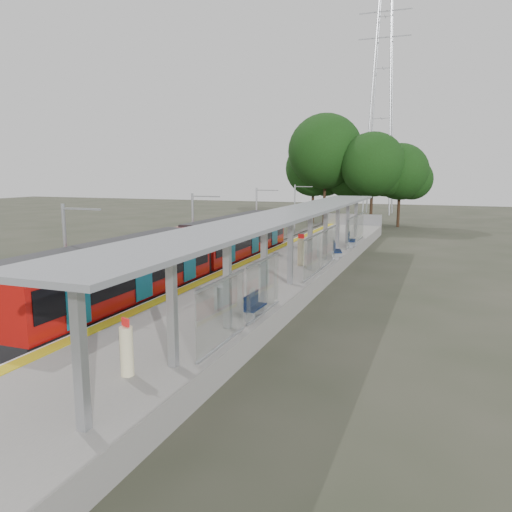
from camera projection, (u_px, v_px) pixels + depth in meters
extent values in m
plane|color=#474438|center=(76.00, 416.00, 14.02)|extent=(200.00, 200.00, 0.00)
cube|color=#59544C|center=(224.00, 271.00, 34.02)|extent=(3.00, 70.00, 0.24)
cube|color=gray|center=(287.00, 270.00, 32.38)|extent=(6.00, 50.00, 1.00)
cube|color=gold|center=(251.00, 260.00, 33.19)|extent=(0.60, 50.00, 0.02)
cube|color=#9EA0A5|center=(354.00, 219.00, 55.20)|extent=(6.00, 0.10, 1.20)
cube|color=black|center=(120.00, 306.00, 23.13)|extent=(2.50, 13.50, 0.70)
cube|color=#AD0F0C|center=(118.00, 272.00, 22.87)|extent=(2.65, 13.50, 2.50)
cube|color=black|center=(118.00, 271.00, 22.86)|extent=(2.72, 12.96, 1.20)
cube|color=black|center=(117.00, 244.00, 22.65)|extent=(2.40, 12.82, 0.15)
cube|color=#0C5F7C|center=(144.00, 277.00, 22.42)|extent=(0.04, 1.30, 2.00)
cylinder|color=black|center=(45.00, 344.00, 18.83)|extent=(2.20, 0.70, 0.70)
cube|color=black|center=(238.00, 258.00, 36.14)|extent=(2.50, 13.50, 0.70)
cube|color=#AD0F0C|center=(238.00, 236.00, 35.87)|extent=(2.65, 13.50, 2.50)
cube|color=black|center=(238.00, 235.00, 35.86)|extent=(2.72, 12.96, 1.20)
cube|color=black|center=(238.00, 218.00, 35.65)|extent=(2.40, 12.82, 0.15)
cube|color=#0C5F7C|center=(255.00, 239.00, 35.42)|extent=(0.04, 1.30, 2.00)
cylinder|color=black|center=(209.00, 274.00, 31.83)|extent=(2.20, 0.70, 0.70)
cube|color=black|center=(191.00, 254.00, 29.41)|extent=(2.30, 0.80, 2.40)
cube|color=#9EA0A5|center=(80.00, 356.00, 11.02)|extent=(0.25, 0.25, 3.50)
cube|color=#9EA0A5|center=(172.00, 310.00, 14.71)|extent=(0.25, 0.25, 3.50)
cube|color=#9EA0A5|center=(227.00, 282.00, 18.40)|extent=(0.25, 0.25, 3.50)
cube|color=#9EA0A5|center=(264.00, 264.00, 22.09)|extent=(0.25, 0.25, 3.50)
cube|color=#9EA0A5|center=(290.00, 251.00, 25.77)|extent=(0.25, 0.25, 3.50)
cube|color=#9EA0A5|center=(310.00, 241.00, 29.46)|extent=(0.25, 0.25, 3.50)
cube|color=#9EA0A5|center=(325.00, 233.00, 33.15)|extent=(0.25, 0.25, 3.50)
cube|color=#9EA0A5|center=(338.00, 227.00, 36.84)|extent=(0.25, 0.25, 3.50)
cube|color=#9EA0A5|center=(348.00, 222.00, 40.53)|extent=(0.25, 0.25, 3.50)
cube|color=#9EA0A5|center=(356.00, 218.00, 44.21)|extent=(0.25, 0.25, 3.50)
cube|color=gray|center=(294.00, 212.00, 27.45)|extent=(3.20, 38.00, 0.16)
cylinder|color=#9EA0A5|center=(268.00, 213.00, 28.01)|extent=(0.24, 38.00, 0.24)
cube|color=silver|center=(222.00, 313.00, 16.40)|extent=(0.05, 3.70, 2.20)
cube|color=silver|center=(264.00, 287.00, 20.09)|extent=(0.05, 3.70, 2.20)
cube|color=silver|center=(313.00, 256.00, 27.46)|extent=(0.05, 3.70, 2.20)
cube|color=silver|center=(329.00, 246.00, 31.15)|extent=(0.05, 3.70, 2.20)
cube|color=silver|center=(352.00, 232.00, 38.53)|extent=(0.05, 3.70, 2.20)
cube|color=silver|center=(360.00, 227.00, 42.22)|extent=(0.05, 3.70, 2.20)
cylinder|color=#382316|center=(313.00, 205.00, 66.81)|extent=(0.36, 0.36, 4.83)
sphere|color=#144012|center=(313.00, 168.00, 66.01)|extent=(7.35, 7.35, 7.35)
cylinder|color=#382316|center=(324.00, 201.00, 64.47)|extent=(0.36, 0.36, 6.26)
sphere|color=#144012|center=(325.00, 151.00, 63.43)|extent=(9.52, 9.52, 9.52)
cylinder|color=#382316|center=(348.00, 206.00, 65.65)|extent=(0.36, 0.36, 4.60)
sphere|color=#144012|center=(350.00, 171.00, 64.89)|extent=(7.00, 7.00, 7.00)
cylinder|color=#382316|center=(371.00, 207.00, 60.94)|extent=(0.36, 0.36, 5.12)
sphere|color=#144012|center=(373.00, 164.00, 60.09)|extent=(7.79, 7.79, 7.79)
cylinder|color=#382316|center=(399.00, 209.00, 61.97)|extent=(0.36, 0.36, 4.55)
sphere|color=#144012|center=(400.00, 172.00, 61.21)|extent=(6.92, 6.92, 6.92)
cylinder|color=#9EA0A5|center=(66.00, 264.00, 22.23)|extent=(0.16, 0.16, 5.40)
cube|color=#9EA0A5|center=(81.00, 209.00, 21.47)|extent=(2.00, 0.08, 0.08)
cylinder|color=#9EA0A5|center=(193.00, 234.00, 33.29)|extent=(0.16, 0.16, 5.40)
cube|color=#9EA0A5|center=(206.00, 196.00, 32.53)|extent=(2.00, 0.08, 0.08)
cylinder|color=#9EA0A5|center=(257.00, 218.00, 44.36)|extent=(0.16, 0.16, 5.40)
cube|color=#9EA0A5|center=(267.00, 190.00, 43.59)|extent=(2.00, 0.08, 0.08)
cylinder|color=#9EA0A5|center=(295.00, 209.00, 55.42)|extent=(0.16, 0.16, 5.40)
cube|color=#9EA0A5|center=(304.00, 187.00, 54.66)|extent=(2.00, 0.08, 0.08)
cube|color=#0E1F49|center=(255.00, 307.00, 19.88)|extent=(0.47, 1.46, 0.06)
cube|color=#0E1F49|center=(251.00, 300.00, 19.90)|extent=(0.10, 1.45, 0.53)
cube|color=#9EA0A5|center=(250.00, 317.00, 19.38)|extent=(0.39, 0.07, 0.43)
cube|color=#9EA0A5|center=(260.00, 309.00, 20.45)|extent=(0.39, 0.07, 0.43)
cube|color=#0E1F49|center=(337.00, 251.00, 33.76)|extent=(0.92, 1.73, 0.07)
cube|color=#0E1F49|center=(334.00, 246.00, 33.78)|extent=(0.50, 1.62, 0.61)
cube|color=#9EA0A5|center=(335.00, 256.00, 33.19)|extent=(0.45, 0.18, 0.49)
cube|color=#9EA0A5|center=(339.00, 253.00, 34.41)|extent=(0.45, 0.18, 0.49)
cube|color=#0E1F49|center=(352.00, 240.00, 38.83)|extent=(0.73, 1.76, 0.07)
cube|color=#0E1F49|center=(349.00, 236.00, 38.86)|extent=(0.28, 1.70, 0.63)
cube|color=#9EA0A5|center=(350.00, 245.00, 38.25)|extent=(0.46, 0.13, 0.50)
cube|color=#9EA0A5|center=(353.00, 243.00, 39.51)|extent=(0.46, 0.13, 0.50)
cylinder|color=beige|center=(127.00, 351.00, 14.20)|extent=(0.38, 0.38, 1.44)
cube|color=red|center=(125.00, 322.00, 14.06)|extent=(0.33, 0.19, 0.24)
cylinder|color=beige|center=(301.00, 252.00, 31.10)|extent=(0.45, 0.45, 1.67)
cube|color=red|center=(301.00, 236.00, 30.93)|extent=(0.39, 0.10, 0.28)
cylinder|color=#9EA0A5|center=(223.00, 299.00, 20.95)|extent=(0.52, 0.52, 1.03)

